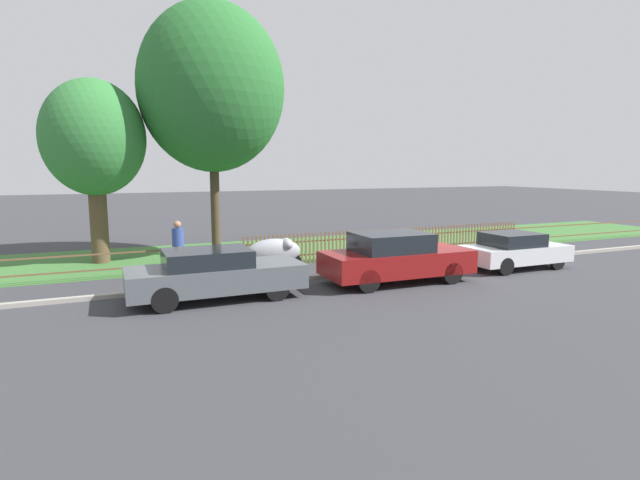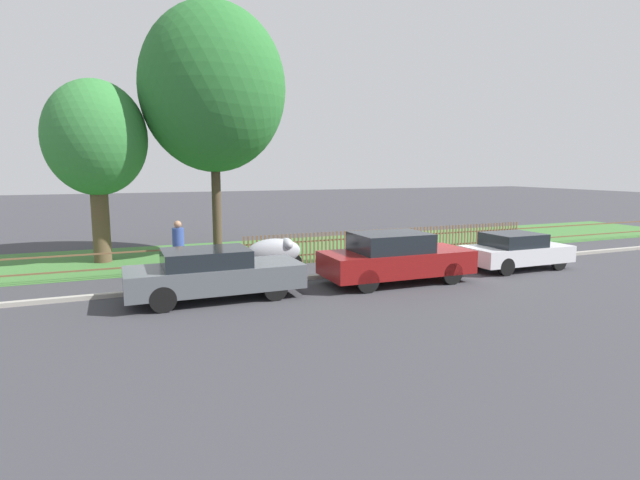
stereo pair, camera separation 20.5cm
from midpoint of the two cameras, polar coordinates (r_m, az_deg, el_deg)
ground_plane at (r=17.81m, az=13.34°, el=-3.20°), size 120.00×120.00×0.00m
kerb_stone at (r=17.88m, az=13.16°, el=-2.95°), size 37.26×0.20×0.12m
grass_strip at (r=22.69m, az=4.76°, el=-0.55°), size 37.26×6.38×0.01m
park_fence at (r=19.87m, az=8.98°, el=-0.26°), size 37.26×0.05×1.12m
parked_car_silver_hatchback at (r=13.50m, az=-11.69°, el=-3.73°), size 4.59×1.77×1.35m
parked_car_black_saloon at (r=15.29m, az=8.95°, el=-1.98°), size 4.59×1.92×1.53m
parked_car_navy_estate at (r=18.50m, az=21.75°, el=-1.12°), size 3.71×1.70×1.25m
covered_motorcycle at (r=16.93m, az=-4.80°, el=-1.31°), size 1.96×0.75×1.11m
tree_nearest_kerb at (r=19.90m, az=-23.99°, el=10.42°), size 3.58×3.58×6.59m
tree_behind_motorcycle at (r=20.25m, az=-11.82°, el=16.58°), size 5.51×5.51×9.64m
pedestrian_near_fence at (r=16.51m, az=-15.53°, el=-0.57°), size 0.46×0.46×1.81m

